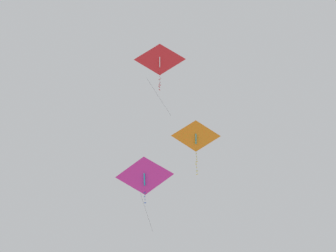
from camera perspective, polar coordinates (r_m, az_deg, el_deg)
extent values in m
pyramid|color=orange|center=(47.45, 3.16, -1.17)|extent=(1.07, 3.38, 2.03)
cube|color=#1EB2C6|center=(47.58, 3.14, -1.53)|extent=(1.08, 0.16, 1.17)
cube|color=#1EB2C6|center=(47.65, 3.15, -0.11)|extent=(0.20, 0.84, 0.23)
cylinder|color=#47474C|center=(47.15, 3.18, -2.60)|extent=(0.03, 0.05, 0.31)
cube|color=yellow|center=(47.09, 3.20, -2.77)|extent=(0.17, 0.05, 0.06)
cylinder|color=#47474C|center=(47.03, 3.20, -2.94)|extent=(0.02, 0.03, 0.31)
cube|color=yellow|center=(46.96, 3.20, -3.11)|extent=(0.14, 0.12, 0.06)
cylinder|color=#47474C|center=(46.89, 3.22, -3.28)|extent=(0.03, 0.02, 0.31)
cube|color=yellow|center=(46.82, 3.24, -3.44)|extent=(0.16, 0.09, 0.06)
cylinder|color=#47474C|center=(46.73, 3.24, -3.60)|extent=(0.01, 0.04, 0.31)
cube|color=yellow|center=(46.64, 3.25, -3.75)|extent=(0.17, 0.06, 0.06)
cylinder|color=#47474C|center=(46.53, 3.25, -3.89)|extent=(0.01, 0.09, 0.31)
cube|color=yellow|center=(46.42, 3.25, -4.03)|extent=(0.08, 0.17, 0.06)
cylinder|color=#47474C|center=(46.31, 3.22, -4.18)|extent=(0.07, 0.09, 0.31)
cube|color=yellow|center=(46.20, 3.19, -4.32)|extent=(0.15, 0.11, 0.06)
cylinder|color=#47474C|center=(46.16, 3.21, -4.51)|extent=(0.04, 0.08, 0.31)
cube|color=yellow|center=(46.12, 3.24, -4.70)|extent=(0.17, 0.08, 0.06)
cylinder|color=#47474C|center=(46.09, 3.27, -4.89)|extent=(0.04, 0.10, 0.31)
cube|color=yellow|center=(46.06, 3.29, -5.08)|extent=(0.05, 0.17, 0.06)
cylinder|color=#47474C|center=(46.01, 3.30, -5.27)|extent=(0.01, 0.07, 0.31)
cube|color=yellow|center=(45.97, 3.30, -5.46)|extent=(0.12, 0.15, 0.06)
pyramid|color=red|center=(39.66, -0.93, 7.46)|extent=(0.79, 2.91, 1.77)
cube|color=white|center=(39.73, -0.92, 7.07)|extent=(0.92, 0.10, 1.01)
cube|color=white|center=(39.97, -0.93, 8.50)|extent=(0.14, 0.73, 0.20)
cylinder|color=#47474C|center=(39.22, -0.93, 6.03)|extent=(0.02, 0.02, 0.33)
cube|color=red|center=(39.12, -0.92, 5.84)|extent=(0.16, 0.10, 0.06)
cylinder|color=#47474C|center=(39.09, -0.94, 5.57)|extent=(0.04, 0.19, 0.33)
cube|color=red|center=(39.06, -0.96, 5.29)|extent=(0.12, 0.14, 0.06)
cylinder|color=#47474C|center=(38.97, -0.94, 5.09)|extent=(0.03, 0.04, 0.33)
cube|color=red|center=(38.88, -0.93, 4.89)|extent=(0.17, 0.07, 0.06)
cylinder|color=#47474C|center=(38.72, -0.94, 4.77)|extent=(0.01, 0.17, 0.33)
cube|color=red|center=(38.56, -0.95, 4.65)|extent=(0.08, 0.17, 0.06)
cylinder|color=#47474C|center=(38.38, -0.97, 4.54)|extent=(0.03, 0.20, 0.33)
cube|color=red|center=(38.21, -1.00, 4.43)|extent=(0.15, 0.11, 0.06)
cylinder|color=#47474C|center=(38.08, -0.99, 4.27)|extent=(0.04, 0.09, 0.33)
cube|color=red|center=(37.95, -0.97, 4.11)|extent=(0.16, 0.09, 0.06)
cylinder|color=#47474C|center=(39.04, -1.09, 3.38)|extent=(0.36, 1.92, 3.43)
pyramid|color=#DB2D93|center=(42.60, -2.66, -5.66)|extent=(1.17, 3.61, 2.12)
cube|color=#1EB2C6|center=(42.78, -2.60, -6.06)|extent=(1.19, 0.14, 1.28)
cube|color=#1EB2C6|center=(42.70, -2.71, -4.37)|extent=(0.20, 0.90, 0.24)
cylinder|color=#47474C|center=(42.43, -2.63, -7.36)|extent=(0.05, 0.04, 0.29)
cube|color=blue|center=(42.35, -2.66, -7.53)|extent=(0.10, 0.16, 0.06)
cylinder|color=#47474C|center=(42.35, -2.66, -7.74)|extent=(0.01, 0.14, 0.29)
cube|color=blue|center=(42.35, -2.66, -7.96)|extent=(0.14, 0.12, 0.06)
cylinder|color=#47474C|center=(42.27, -2.63, -8.12)|extent=(0.07, 0.05, 0.29)
cube|color=blue|center=(42.19, -2.60, -8.29)|extent=(0.17, 0.05, 0.06)
cylinder|color=#47474C|center=(42.14, -2.60, -8.47)|extent=(0.02, 0.02, 0.29)
cube|color=blue|center=(42.08, -2.60, -8.66)|extent=(0.06, 0.17, 0.06)
cylinder|color=#47474C|center=(42.29, -2.46, -9.64)|extent=(0.20, 1.13, 3.48)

